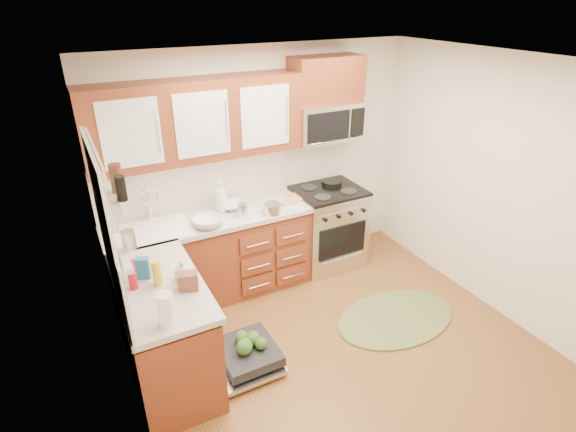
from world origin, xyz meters
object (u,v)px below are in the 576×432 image
paper_towel_roll (166,309)px  cup (279,201)px  range (327,227)px  bowl_b (208,222)px  stock_pot (272,209)px  sink (159,241)px  microwave (326,121)px  bowl_a (233,206)px  cutting_board (290,199)px  upper_cabinets (196,120)px  rug (396,318)px  skillet (332,183)px  dishwasher (244,357)px

paper_towel_roll → cup: size_ratio=2.20×
range → bowl_b: 1.57m
stock_pot → bowl_b: stock_pot is taller
sink → stock_pot: 1.15m
microwave → cup: microwave is taller
bowl_a → cup: 0.48m
bowl_a → bowl_b: bearing=-143.5°
microwave → stock_pot: microwave is taller
bowl_b → cup: (0.82, 0.12, -0.00)m
bowl_b → cup: size_ratio=2.65×
cutting_board → cup: 0.17m
cup → upper_cabinets: bearing=164.5°
microwave → rug: size_ratio=0.60×
sink → cup: (1.28, -0.05, 0.17)m
rug → cup: bearing=120.8°
skillet → microwave: bearing=177.9°
upper_cabinets → bowl_a: 0.96m
sink → stock_pot: stock_pot is taller
upper_cabinets → skillet: bearing=-1.1°
upper_cabinets → sink: 1.21m
microwave → stock_pot: size_ratio=4.19×
stock_pot → cutting_board: 0.37m
paper_towel_roll → bowl_b: size_ratio=0.83×
dishwasher → rug: dishwasher is taller
stock_pot → cup: size_ratio=1.63×
rug → bowl_b: bowl_b is taller
range → cup: cup is taller
range → skillet: size_ratio=4.06×
sink → stock_pot: bearing=-10.1°
paper_towel_roll → bowl_b: 1.42m
bowl_b → upper_cabinets: bearing=77.3°
dishwasher → paper_towel_roll: bearing=-155.9°
sink → paper_towel_roll: (-0.24, -1.40, 0.25)m
sink → paper_towel_roll: size_ratio=2.52×
paper_towel_roll → range: bearing=33.0°
bowl_a → bowl_b: size_ratio=0.88×
dishwasher → cup: 1.64m
sink → skillet: (2.04, 0.13, 0.17)m
upper_cabinets → microwave: (1.41, -0.02, -0.18)m
bowl_a → bowl_b: 0.45m
dishwasher → bowl_b: 1.29m
microwave → stock_pot: (-0.81, -0.33, -0.72)m
dishwasher → bowl_a: bearing=70.8°
rug → paper_towel_roll: size_ratio=5.16×
sink → bowl_b: bowl_b is taller
rug → skillet: 1.67m
dishwasher → cutting_board: cutting_board is taller
sink → stock_pot: (1.12, -0.20, 0.18)m
microwave → dishwasher: microwave is taller
sink → dishwasher: sink is taller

